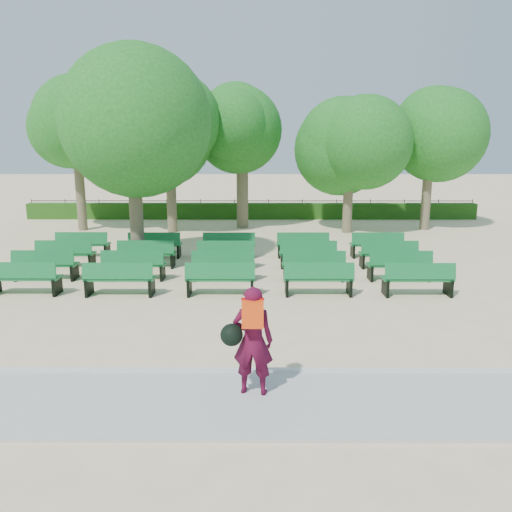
{
  "coord_description": "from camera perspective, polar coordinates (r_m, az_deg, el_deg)",
  "views": [
    {
      "loc": [
        0.35,
        -14.92,
        4.2
      ],
      "look_at": [
        0.3,
        -1.0,
        1.1
      ],
      "focal_mm": 35.0,
      "sensor_mm": 36.0,
      "label": 1
    }
  ],
  "objects": [
    {
      "name": "tree_among",
      "position": [
        17.77,
        -13.95,
        12.88
      ],
      "size": [
        5.0,
        5.0,
        6.68
      ],
      "color": "brown",
      "rests_on": "ground"
    },
    {
      "name": "person",
      "position": [
        8.44,
        -0.56,
        -9.47
      ],
      "size": [
        0.91,
        0.57,
        1.88
      ],
      "rotation": [
        0.0,
        0.0,
        3.0
      ],
      "color": "#4B0A24",
      "rests_on": "ground"
    },
    {
      "name": "bench_array",
      "position": [
        16.76,
        -3.54,
        -1.63
      ],
      "size": [
        1.97,
        0.62,
        1.24
      ],
      "rotation": [
        0.0,
        0.0,
        0.0
      ],
      "color": "#126C30",
      "rests_on": "ground"
    },
    {
      "name": "ground",
      "position": [
        15.5,
        -1.12,
        -3.17
      ],
      "size": [
        120.0,
        120.0,
        0.0
      ],
      "primitive_type": "plane",
      "color": "beige"
    },
    {
      "name": "hedge",
      "position": [
        29.17,
        -0.52,
        5.16
      ],
      "size": [
        26.0,
        0.7,
        0.9
      ],
      "primitive_type": "cube",
      "color": "#225215",
      "rests_on": "ground"
    },
    {
      "name": "curb",
      "position": [
        9.62,
        -1.96,
        -13.01
      ],
      "size": [
        30.0,
        0.12,
        0.1
      ],
      "primitive_type": "cube",
      "color": "silver",
      "rests_on": "ground"
    },
    {
      "name": "fence",
      "position": [
        29.62,
        -0.5,
        4.4
      ],
      "size": [
        26.0,
        0.1,
        1.02
      ],
      "primitive_type": null,
      "color": "black",
      "rests_on": "ground"
    },
    {
      "name": "paving",
      "position": [
        8.61,
        -2.25,
        -16.43
      ],
      "size": [
        30.0,
        2.2,
        0.06
      ],
      "primitive_type": "cube",
      "color": "#B4B5B0",
      "rests_on": "ground"
    },
    {
      "name": "tree_line",
      "position": [
        25.28,
        -0.62,
        2.99
      ],
      "size": [
        21.8,
        6.8,
        7.04
      ],
      "primitive_type": null,
      "color": "#217221",
      "rests_on": "ground"
    }
  ]
}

